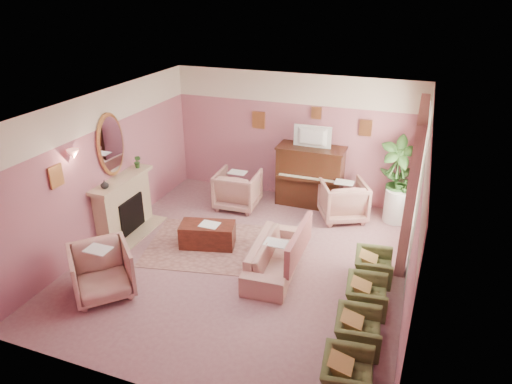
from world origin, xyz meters
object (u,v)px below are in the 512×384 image
(coffee_table, at_px, (208,235))
(side_table, at_px, (397,205))
(floral_armchair_right, at_px, (343,198))
(olive_chair_b, at_px, (358,326))
(olive_chair_c, at_px, (367,291))
(olive_chair_a, at_px, (348,371))
(sofa, at_px, (275,251))
(floral_armchair_left, at_px, (238,188))
(floral_armchair_front, at_px, (101,269))
(olive_chair_d, at_px, (374,262))
(television, at_px, (312,136))
(piano, at_px, (310,177))

(coffee_table, distance_m, side_table, 3.93)
(floral_armchair_right, height_order, olive_chair_b, floral_armchair_right)
(olive_chair_b, xyz_separation_m, olive_chair_c, (0.00, 0.82, 0.00))
(olive_chair_c, bearing_deg, side_table, 86.41)
(olive_chair_a, distance_m, olive_chair_b, 0.82)
(sofa, height_order, floral_armchair_left, floral_armchair_left)
(olive_chair_b, bearing_deg, coffee_table, 151.69)
(floral_armchair_front, distance_m, olive_chair_a, 3.99)
(sofa, xyz_separation_m, floral_armchair_right, (0.72, 2.28, 0.08))
(side_table, bearing_deg, sofa, -125.07)
(olive_chair_c, xyz_separation_m, olive_chair_d, (0.00, 0.82, 0.00))
(coffee_table, distance_m, olive_chair_d, 3.03)
(floral_armchair_front, height_order, side_table, floral_armchair_front)
(coffee_table, height_order, olive_chair_a, olive_chair_a)
(coffee_table, bearing_deg, floral_armchair_front, -115.67)
(sofa, bearing_deg, television, 92.07)
(sofa, xyz_separation_m, floral_armchair_left, (-1.52, 2.03, 0.08))
(sofa, distance_m, olive_chair_a, 2.67)
(floral_armchair_right, bearing_deg, sofa, -107.61)
(olive_chair_a, bearing_deg, piano, 109.25)
(floral_armchair_right, bearing_deg, olive_chair_b, -76.31)
(floral_armchair_left, height_order, olive_chair_b, floral_armchair_left)
(sofa, height_order, olive_chair_a, sofa)
(floral_armchair_right, xyz_separation_m, olive_chair_b, (0.88, -3.60, -0.16))
(television, bearing_deg, floral_armchair_left, -155.67)
(floral_armchair_left, bearing_deg, olive_chair_b, -47.00)
(piano, xyz_separation_m, coffee_table, (-1.34, -2.41, -0.43))
(floral_armchair_left, bearing_deg, sofa, -53.12)
(piano, bearing_deg, olive_chair_d, -54.76)
(coffee_table, xyz_separation_m, floral_armchair_front, (-0.91, -1.89, 0.23))
(side_table, bearing_deg, floral_armchair_right, -165.73)
(olive_chair_a, xyz_separation_m, olive_chair_b, (0.00, 0.82, 0.00))
(olive_chair_c, relative_size, side_table, 1.00)
(floral_armchair_left, distance_m, floral_armchair_front, 3.70)
(sofa, bearing_deg, side_table, 54.93)
(floral_armchair_front, bearing_deg, coffee_table, 64.33)
(television, xyz_separation_m, olive_chair_d, (1.70, -2.35, -1.30))
(television, distance_m, side_table, 2.27)
(floral_armchair_right, relative_size, olive_chair_a, 1.31)
(floral_armchair_left, distance_m, olive_chair_d, 3.57)
(floral_armchair_right, bearing_deg, olive_chair_c, -72.50)
(piano, relative_size, floral_armchair_right, 1.53)
(floral_armchair_front, bearing_deg, olive_chair_a, -8.14)
(coffee_table, height_order, floral_armchair_left, floral_armchair_left)
(floral_armchair_front, bearing_deg, piano, 62.45)
(floral_armchair_left, xyz_separation_m, olive_chair_b, (3.12, -3.35, -0.16))
(side_table, bearing_deg, coffee_table, -145.21)
(olive_chair_b, height_order, olive_chair_c, same)
(olive_chair_b, bearing_deg, floral_armchair_left, 133.00)
(sofa, bearing_deg, olive_chair_a, -53.19)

